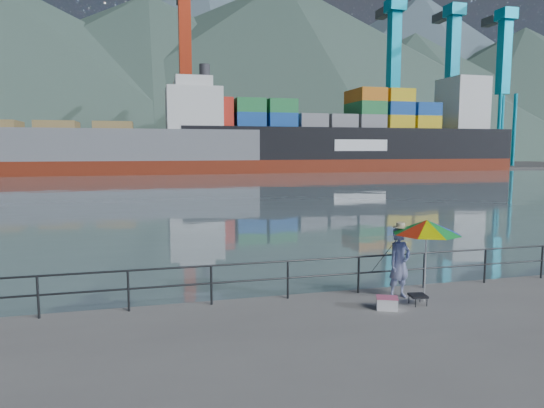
% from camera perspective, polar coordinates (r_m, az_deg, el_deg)
% --- Properties ---
extents(harbor_water, '(500.00, 280.00, 0.00)m').
position_cam_1_polar(harbor_water, '(140.22, -13.47, 4.76)').
color(harbor_water, slate).
rests_on(harbor_water, ground).
extents(far_dock, '(200.00, 40.00, 0.40)m').
position_cam_1_polar(far_dock, '(103.97, -7.56, 4.32)').
color(far_dock, '#514F4C').
rests_on(far_dock, ground).
extents(guardrail, '(22.00, 0.06, 1.03)m').
position_cam_1_polar(guardrail, '(12.56, -2.56, -9.12)').
color(guardrail, '#2D3033').
rests_on(guardrail, ground).
extents(mountains, '(600.00, 332.80, 80.00)m').
position_cam_1_polar(mountains, '(224.01, -3.80, 14.64)').
color(mountains, '#385147').
rests_on(mountains, ground).
extents(port_cranes, '(116.00, 28.00, 38.40)m').
position_cam_1_polar(port_cranes, '(100.65, 5.24, 13.41)').
color(port_cranes, red).
rests_on(port_cranes, ground).
extents(container_stacks, '(58.00, 8.40, 7.80)m').
position_cam_1_polar(container_stacks, '(110.70, 4.89, 6.12)').
color(container_stacks, '#194CA5').
rests_on(container_stacks, ground).
extents(fisherman, '(0.76, 0.59, 1.85)m').
position_cam_1_polar(fisherman, '(13.20, 14.76, -6.75)').
color(fisherman, '#344896').
rests_on(fisherman, ground).
extents(beach_umbrella, '(1.74, 1.74, 2.12)m').
position_cam_1_polar(beach_umbrella, '(12.86, 17.73, -2.59)').
color(beach_umbrella, white).
rests_on(beach_umbrella, ground).
extents(folding_stool, '(0.46, 0.46, 0.26)m').
position_cam_1_polar(folding_stool, '(12.93, 16.79, -10.70)').
color(folding_stool, black).
rests_on(folding_stool, ground).
extents(cooler_bag, '(0.58, 0.50, 0.29)m').
position_cam_1_polar(cooler_bag, '(12.39, 13.37, -11.35)').
color(cooler_bag, white).
rests_on(cooler_bag, ground).
extents(fishing_rod, '(0.27, 1.92, 1.36)m').
position_cam_1_polar(fishing_rod, '(14.05, 12.76, -9.79)').
color(fishing_rod, black).
rests_on(fishing_rod, ground).
extents(bulk_carrier, '(57.33, 9.92, 14.50)m').
position_cam_1_polar(bulk_carrier, '(84.03, -20.38, 6.22)').
color(bulk_carrier, maroon).
rests_on(bulk_carrier, ground).
extents(container_ship, '(62.45, 10.41, 18.10)m').
position_cam_1_polar(container_ship, '(92.79, 10.04, 7.61)').
color(container_ship, maroon).
rests_on(container_ship, ground).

